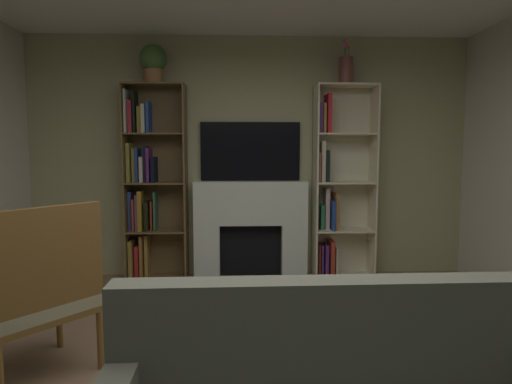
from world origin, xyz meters
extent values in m
cube|color=tan|center=(0.00, 2.75, 1.36)|extent=(5.09, 0.06, 2.72)
cube|color=white|center=(-0.49, 2.60, 0.30)|extent=(0.29, 0.23, 0.60)
cube|color=white|center=(0.49, 2.60, 0.30)|extent=(0.29, 0.23, 0.60)
cube|color=white|center=(0.00, 2.60, 0.85)|extent=(1.28, 0.23, 0.49)
cube|color=black|center=(0.00, 2.68, 0.30)|extent=(0.70, 0.08, 0.60)
cube|color=#5A525A|center=(0.00, 2.34, 0.01)|extent=(1.38, 0.30, 0.03)
cube|color=black|center=(0.00, 2.69, 1.43)|extent=(1.12, 0.06, 0.66)
cube|color=brown|center=(-1.38, 2.57, 1.08)|extent=(0.02, 0.29, 2.16)
cube|color=brown|center=(-0.72, 2.57, 1.08)|extent=(0.02, 0.29, 2.16)
cube|color=brown|center=(-1.05, 2.71, 1.08)|extent=(0.67, 0.02, 2.16)
cube|color=brown|center=(-1.05, 2.57, 0.01)|extent=(0.64, 0.29, 0.02)
cube|color=olive|center=(-1.34, 2.59, 0.23)|extent=(0.04, 0.23, 0.42)
cube|color=red|center=(-1.28, 2.61, 0.19)|extent=(0.04, 0.18, 0.35)
cube|color=#98602A|center=(-1.22, 2.59, 0.26)|extent=(0.03, 0.21, 0.47)
cube|color=#A17E3B|center=(-1.17, 2.61, 0.25)|extent=(0.04, 0.17, 0.47)
cube|color=brown|center=(-1.05, 2.57, 0.54)|extent=(0.64, 0.29, 0.02)
cube|color=#35488B|center=(-1.34, 2.61, 0.77)|extent=(0.03, 0.17, 0.43)
cube|color=#A53828|center=(-1.30, 2.59, 0.73)|extent=(0.02, 0.22, 0.36)
cube|color=#684263|center=(-1.26, 2.59, 0.75)|extent=(0.03, 0.22, 0.40)
cube|color=olive|center=(-1.22, 2.58, 0.77)|extent=(0.04, 0.24, 0.45)
cube|color=black|center=(-1.16, 2.59, 0.71)|extent=(0.04, 0.21, 0.32)
cube|color=#B13B1D|center=(-1.11, 2.61, 0.71)|extent=(0.02, 0.17, 0.33)
cube|color=#38664C|center=(-1.07, 2.60, 0.76)|extent=(0.02, 0.20, 0.43)
cube|color=brown|center=(-1.05, 2.57, 1.08)|extent=(0.64, 0.29, 0.02)
cube|color=olive|center=(-1.34, 2.60, 1.30)|extent=(0.04, 0.20, 0.43)
cube|color=olive|center=(-1.29, 2.61, 1.27)|extent=(0.03, 0.17, 0.37)
cube|color=navy|center=(-1.25, 2.60, 1.28)|extent=(0.03, 0.20, 0.37)
cube|color=beige|center=(-1.20, 2.60, 1.23)|extent=(0.04, 0.21, 0.28)
cube|color=black|center=(-1.16, 2.60, 1.29)|extent=(0.03, 0.21, 0.39)
cube|color=#61276D|center=(-1.12, 2.58, 1.28)|extent=(0.03, 0.24, 0.38)
cube|color=black|center=(-1.07, 2.58, 1.23)|extent=(0.04, 0.24, 0.28)
cube|color=brown|center=(-1.05, 2.57, 1.62)|extent=(0.64, 0.29, 0.02)
cube|color=beige|center=(-1.35, 2.58, 1.86)|extent=(0.02, 0.24, 0.46)
cube|color=#A92937|center=(-1.31, 2.60, 1.80)|extent=(0.04, 0.20, 0.35)
cube|color=black|center=(-1.26, 2.59, 1.86)|extent=(0.02, 0.21, 0.45)
cube|color=#A8882E|center=(-1.22, 2.62, 1.77)|extent=(0.04, 0.16, 0.29)
cube|color=beige|center=(-1.17, 2.60, 1.78)|extent=(0.04, 0.19, 0.31)
cube|color=#29489B|center=(-1.12, 2.59, 1.80)|extent=(0.03, 0.21, 0.34)
cube|color=brown|center=(-1.05, 2.57, 2.15)|extent=(0.64, 0.29, 0.02)
cube|color=beige|center=(0.72, 2.55, 1.08)|extent=(0.02, 0.33, 2.16)
cube|color=beige|center=(1.38, 2.55, 1.08)|extent=(0.02, 0.33, 2.16)
cube|color=beige|center=(1.05, 2.71, 1.08)|extent=(0.67, 0.02, 2.16)
cube|color=beige|center=(1.05, 2.55, 0.01)|extent=(0.64, 0.33, 0.02)
cube|color=black|center=(0.76, 2.58, 0.21)|extent=(0.02, 0.24, 0.39)
cube|color=red|center=(0.78, 2.61, 0.19)|extent=(0.03, 0.18, 0.34)
cube|color=#543074|center=(0.82, 2.60, 0.19)|extent=(0.02, 0.19, 0.35)
cube|color=#5E2A7F|center=(0.86, 2.58, 0.19)|extent=(0.03, 0.24, 0.35)
cube|color=#A33521|center=(0.92, 2.57, 0.22)|extent=(0.04, 0.27, 0.40)
cube|color=beige|center=(0.97, 2.57, 0.18)|extent=(0.02, 0.26, 0.32)
cube|color=beige|center=(1.05, 2.55, 0.54)|extent=(0.64, 0.33, 0.02)
cube|color=black|center=(0.75, 2.60, 0.75)|extent=(0.02, 0.20, 0.40)
cube|color=#2E7A4B|center=(0.81, 2.60, 0.69)|extent=(0.04, 0.20, 0.28)
cube|color=beige|center=(0.86, 2.60, 0.78)|extent=(0.04, 0.19, 0.46)
cube|color=#254193|center=(0.92, 2.56, 0.71)|extent=(0.03, 0.28, 0.33)
cube|color=#966135|center=(0.96, 2.57, 0.76)|extent=(0.03, 0.27, 0.41)
cube|color=beige|center=(1.05, 2.55, 1.08)|extent=(0.64, 0.33, 0.02)
cube|color=brown|center=(0.75, 2.56, 1.25)|extent=(0.02, 0.28, 0.33)
cube|color=beige|center=(0.80, 2.58, 1.32)|extent=(0.04, 0.24, 0.45)
cube|color=black|center=(0.86, 2.60, 1.26)|extent=(0.04, 0.20, 0.35)
cube|color=beige|center=(1.05, 2.55, 1.62)|extent=(0.64, 0.33, 0.02)
cube|color=#522D6D|center=(0.77, 2.58, 1.79)|extent=(0.04, 0.24, 0.32)
cube|color=#A77330|center=(0.81, 2.57, 1.79)|extent=(0.03, 0.26, 0.32)
cube|color=red|center=(0.86, 2.57, 1.84)|extent=(0.04, 0.26, 0.43)
cube|color=beige|center=(1.05, 2.55, 2.15)|extent=(0.64, 0.33, 0.02)
cylinder|color=#AD7247|center=(-1.05, 2.57, 2.24)|extent=(0.20, 0.20, 0.15)
sphere|color=#426C34|center=(-1.05, 2.57, 2.43)|extent=(0.29, 0.29, 0.29)
cylinder|color=brown|center=(1.05, 2.57, 2.31)|extent=(0.16, 0.16, 0.30)
cylinder|color=#4C7F3F|center=(1.03, 2.54, 2.54)|extent=(0.01, 0.01, 0.17)
sphere|color=#DC6889|center=(1.03, 2.54, 2.62)|extent=(0.04, 0.04, 0.04)
cylinder|color=#4C7F3F|center=(1.04, 2.56, 2.52)|extent=(0.01, 0.01, 0.13)
sphere|color=#DC6889|center=(1.04, 2.56, 2.59)|extent=(0.06, 0.06, 0.06)
cylinder|color=#4C7F3F|center=(1.07, 2.55, 2.51)|extent=(0.01, 0.01, 0.10)
sphere|color=#DC6889|center=(1.07, 2.55, 2.56)|extent=(0.04, 0.04, 0.04)
cube|color=slate|center=(0.26, -0.45, 0.65)|extent=(1.91, 0.19, 0.46)
cylinder|color=brown|center=(-1.05, 0.52, 0.22)|extent=(0.04, 0.04, 0.44)
cylinder|color=brown|center=(-1.46, 0.86, 0.22)|extent=(0.04, 0.04, 0.44)
cube|color=tan|center=(-1.45, 0.45, 0.48)|extent=(0.87, 0.88, 0.08)
cube|color=brown|center=(-1.45, 0.45, 0.42)|extent=(0.87, 0.88, 0.04)
cube|color=brown|center=(-1.26, 0.29, 0.78)|extent=(0.47, 0.55, 0.68)
cube|color=brown|center=(0.27, -0.01, 0.44)|extent=(0.83, 0.46, 0.04)
cylinder|color=brown|center=(-0.12, 0.19, 0.21)|extent=(0.05, 0.05, 0.42)
cylinder|color=brown|center=(0.65, 0.19, 0.21)|extent=(0.05, 0.05, 0.42)
camera|label=1|loc=(-0.14, -2.30, 1.45)|focal=30.65mm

